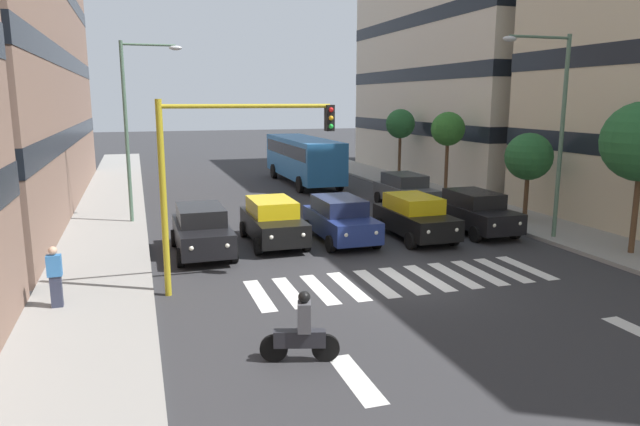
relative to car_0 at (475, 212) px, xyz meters
name	(u,v)px	position (x,y,z in m)	size (l,w,h in m)	color
ground_plane	(403,280)	(5.73, 5.05, -0.89)	(180.00, 180.00, 0.00)	#2D2D30
sidewalk_left	(633,255)	(-3.27, 5.05, -0.81)	(3.27, 90.00, 0.15)	gray
sidewalk_right	(90,310)	(14.73, 5.05, -0.81)	(3.27, 90.00, 0.15)	gray
building_left_block_0	(475,50)	(-10.09, -16.48, 8.04)	(10.41, 19.97, 17.85)	beige
crosswalk_markings	(403,280)	(5.73, 5.05, -0.88)	(9.45, 2.80, 0.01)	silver
lane_arrow_1	(356,379)	(9.41, 10.55, -0.88)	(0.50, 2.20, 0.01)	silver
car_0	(475,212)	(0.00, 0.00, 0.00)	(2.02, 4.44, 1.72)	black
car_1	(415,217)	(2.90, 0.21, 0.00)	(2.02, 4.44, 1.72)	black
car_2	(340,219)	(5.89, -0.24, 0.00)	(2.02, 4.44, 1.72)	navy
car_3	(273,221)	(8.48, -0.71, 0.00)	(2.02, 4.44, 1.72)	black
car_4	(202,230)	(11.26, -0.02, 0.00)	(2.02, 4.44, 1.72)	black
car_row2_0	(405,190)	(0.22, -6.09, 0.00)	(2.02, 4.44, 1.72)	#474C51
bus_behind_traffic	(303,156)	(2.90, -15.90, 0.97)	(2.78, 10.50, 3.00)	#286BAD
motorcycle_with_rider	(301,333)	(10.24, 9.46, -0.24)	(1.66, 0.58, 1.57)	black
traffic_light_gantry	(216,162)	(11.21, 4.25, 2.87)	(5.04, 0.36, 5.50)	#AD991E
street_lamp_left	(553,117)	(-1.78, 2.16, 3.94)	(2.95, 0.28, 7.72)	#4C6B56
street_lamp_right	(135,115)	(13.32, -6.00, 3.93)	(2.60, 0.28, 7.77)	#4C6B56
street_tree_1	(529,157)	(-3.19, -0.91, 2.11)	(2.08, 2.08, 3.90)	#513823
street_tree_2	(448,130)	(-3.34, -8.21, 2.94)	(1.89, 1.89, 4.66)	#513823
street_tree_3	(400,124)	(-3.53, -14.74, 2.97)	(1.94, 1.94, 4.72)	#513823
pedestrian_waiting	(55,276)	(15.53, 4.74, 0.11)	(0.36, 0.24, 1.63)	#2D3347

